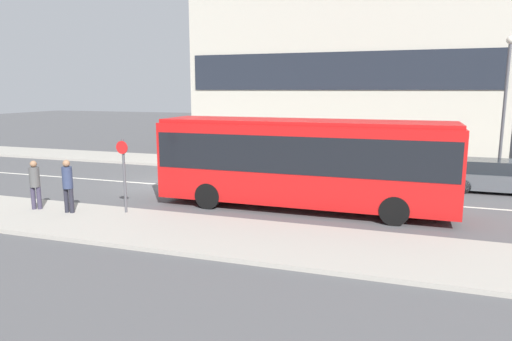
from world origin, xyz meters
name	(u,v)px	position (x,y,z in m)	size (l,w,h in m)	color
ground_plane	(170,185)	(0.00, 0.00, 0.00)	(120.00, 120.00, 0.00)	#4F4F51
sidewalk_near	(76,220)	(0.00, -6.25, 0.07)	(44.00, 3.50, 0.13)	#A39E93
sidewalk_far	(222,163)	(0.00, 6.25, 0.07)	(44.00, 3.50, 0.13)	#A39E93
lane_centerline	(170,185)	(0.00, 0.00, 0.00)	(41.80, 0.16, 0.01)	silver
apartment_block_left_tower	(345,2)	(5.99, 12.41, 9.84)	(19.12, 5.91, 19.69)	#B7B2A3
city_bus	(303,158)	(6.70, -2.13, 1.87)	(10.63, 2.54, 3.25)	red
parked_car_0	(496,177)	(13.93, 3.24, 0.64)	(4.39, 1.77, 1.36)	#4C5156
pedestrian_near_stop	(35,182)	(-2.12, -5.73, 1.12)	(0.34, 0.34, 1.74)	#383347
pedestrian_down_pavement	(68,183)	(-0.69, -5.74, 1.19)	(0.35, 0.34, 1.85)	#23232D
bus_stop_sign	(124,170)	(1.14, -5.10, 1.62)	(0.44, 0.12, 2.54)	#4C4C51
street_lamp	(506,94)	(14.35, 5.20, 4.15)	(0.36, 0.36, 6.54)	#4C4C51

